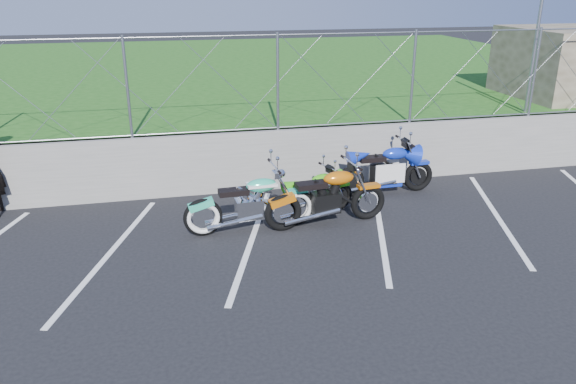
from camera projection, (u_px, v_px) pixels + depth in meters
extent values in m
plane|color=black|center=(262.00, 265.00, 8.97)|extent=(90.00, 90.00, 0.00)
cube|color=slate|center=(232.00, 162.00, 11.93)|extent=(30.00, 0.22, 1.30)
cube|color=#1C4A13|center=(198.00, 84.00, 21.06)|extent=(30.00, 20.00, 1.30)
cylinder|color=gray|center=(228.00, 36.00, 11.02)|extent=(28.00, 0.03, 0.03)
cylinder|color=gray|center=(231.00, 130.00, 11.69)|extent=(28.00, 0.03, 0.03)
cylinder|color=gray|center=(535.00, 48.00, 13.03)|extent=(0.08, 0.08, 3.00)
cube|color=silver|center=(110.00, 252.00, 9.38)|extent=(1.49, 4.31, 0.01)
cube|color=silver|center=(252.00, 239.00, 9.88)|extent=(1.49, 4.31, 0.01)
cube|color=silver|center=(380.00, 226.00, 10.38)|extent=(1.49, 4.31, 0.01)
cube|color=silver|center=(496.00, 215.00, 10.87)|extent=(1.49, 4.31, 0.01)
torus|color=black|center=(203.00, 217.00, 9.89)|extent=(0.70, 0.15, 0.70)
torus|color=black|center=(296.00, 207.00, 10.33)|extent=(0.70, 0.15, 0.70)
cube|color=silver|center=(249.00, 209.00, 10.08)|extent=(0.50, 0.32, 0.36)
ellipsoid|color=#2EBB90|center=(262.00, 185.00, 9.99)|extent=(0.57, 0.29, 0.25)
cube|color=black|center=(234.00, 192.00, 9.89)|extent=(0.54, 0.28, 0.10)
cube|color=#2EBB90|center=(296.00, 191.00, 10.22)|extent=(0.41, 0.18, 0.06)
cylinder|color=silver|center=(274.00, 166.00, 9.93)|extent=(0.07, 0.76, 0.03)
torus|color=black|center=(283.00, 213.00, 10.10)|extent=(0.70, 0.19, 0.69)
torus|color=black|center=(368.00, 202.00, 10.59)|extent=(0.70, 0.19, 0.69)
cube|color=black|center=(325.00, 202.00, 10.30)|extent=(0.54, 0.36, 0.38)
ellipsoid|color=#BA5C0A|center=(339.00, 178.00, 10.21)|extent=(0.61, 0.33, 0.26)
cube|color=black|center=(311.00, 185.00, 10.08)|extent=(0.58, 0.32, 0.10)
cube|color=#BA5C0A|center=(369.00, 186.00, 10.47)|extent=(0.44, 0.21, 0.07)
cylinder|color=silver|center=(351.00, 163.00, 10.19)|extent=(0.11, 0.80, 0.03)
torus|color=black|center=(286.00, 208.00, 10.50)|extent=(0.53, 0.25, 0.53)
torus|color=black|center=(341.00, 196.00, 11.09)|extent=(0.53, 0.25, 0.53)
cube|color=black|center=(313.00, 198.00, 10.76)|extent=(0.46, 0.36, 0.30)
ellipsoid|color=#44BB17|center=(322.00, 179.00, 10.73)|extent=(0.51, 0.35, 0.21)
cube|color=black|center=(303.00, 186.00, 10.55)|extent=(0.49, 0.34, 0.08)
cube|color=#44BB17|center=(341.00, 185.00, 11.01)|extent=(0.36, 0.23, 0.05)
cylinder|color=silver|center=(329.00, 168.00, 10.73)|extent=(0.22, 0.61, 0.02)
torus|color=black|center=(349.00, 182.00, 11.69)|extent=(0.66, 0.14, 0.66)
torus|color=black|center=(418.00, 176.00, 12.05)|extent=(0.66, 0.14, 0.66)
cube|color=black|center=(384.00, 174.00, 11.82)|extent=(0.51, 0.32, 0.37)
ellipsoid|color=#122CAC|center=(396.00, 153.00, 11.72)|extent=(0.59, 0.28, 0.26)
cube|color=black|center=(372.00, 159.00, 11.63)|extent=(0.56, 0.28, 0.10)
cube|color=#122CAC|center=(419.00, 162.00, 11.94)|extent=(0.42, 0.17, 0.07)
cylinder|color=silver|center=(405.00, 141.00, 11.68)|extent=(0.05, 0.79, 0.03)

